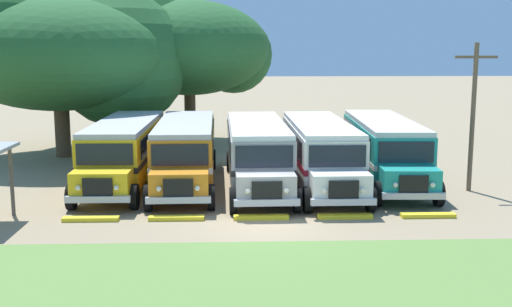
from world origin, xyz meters
TOP-DOWN VIEW (x-y plane):
  - ground_plane at (0.00, 0.00)m, footprint 220.00×220.00m
  - parked_bus_slot_0 at (-5.94, 7.09)m, footprint 2.79×10.85m
  - parked_bus_slot_1 at (-3.15, 6.86)m, footprint 2.88×10.86m
  - parked_bus_slot_2 at (0.09, 6.34)m, footprint 2.86×10.86m
  - parked_bus_slot_3 at (2.94, 6.35)m, footprint 2.77×10.85m
  - parked_bus_slot_4 at (6.05, 7.15)m, footprint 3.08×10.89m
  - curb_wheelstop_0 at (-6.13, 0.59)m, footprint 2.00×0.36m
  - curb_wheelstop_1 at (-3.06, 0.59)m, footprint 2.00×0.36m
  - curb_wheelstop_2 at (0.00, 0.59)m, footprint 2.00×0.36m
  - curb_wheelstop_3 at (3.06, 0.59)m, footprint 2.00×0.36m
  - curb_wheelstop_4 at (6.13, 0.59)m, footprint 2.00×0.36m
  - broad_shade_tree at (-3.67, 19.21)m, footprint 10.35×10.34m
  - secondary_tree at (-10.15, 15.04)m, footprint 13.20×12.74m
  - utility_pole at (9.22, 4.80)m, footprint 1.80×0.20m

SIDE VIEW (x-z plane):
  - ground_plane at x=0.00m, z-range 0.00..0.00m
  - curb_wheelstop_0 at x=-6.13m, z-range 0.00..0.15m
  - curb_wheelstop_1 at x=-3.06m, z-range 0.00..0.15m
  - curb_wheelstop_2 at x=0.00m, z-range 0.00..0.15m
  - curb_wheelstop_3 at x=3.06m, z-range 0.00..0.15m
  - curb_wheelstop_4 at x=6.13m, z-range 0.00..0.15m
  - parked_bus_slot_0 at x=-5.94m, z-range 0.17..2.99m
  - parked_bus_slot_1 at x=-3.15m, z-range 0.17..2.99m
  - parked_bus_slot_2 at x=0.09m, z-range 0.17..2.99m
  - parked_bus_slot_3 at x=2.94m, z-range 0.17..2.99m
  - parked_bus_slot_4 at x=6.05m, z-range 0.17..2.99m
  - utility_pole at x=9.22m, z-range 0.24..6.58m
  - secondary_tree at x=-10.15m, z-range 0.96..10.90m
  - broad_shade_tree at x=-3.67m, z-range 1.36..11.05m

